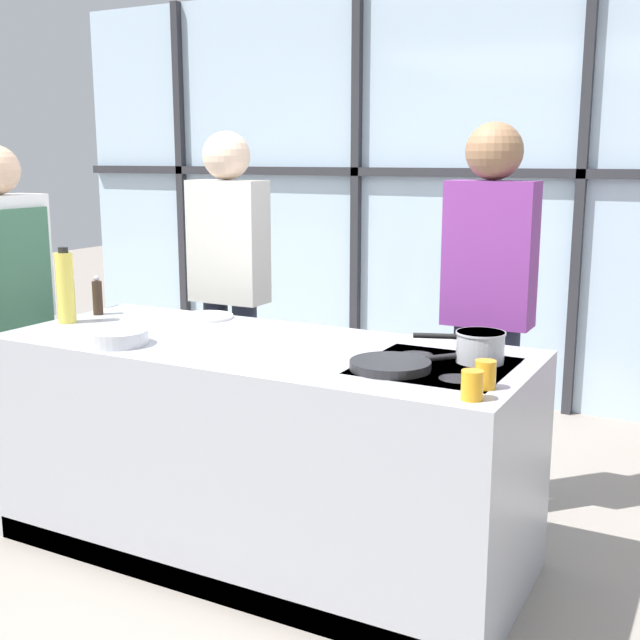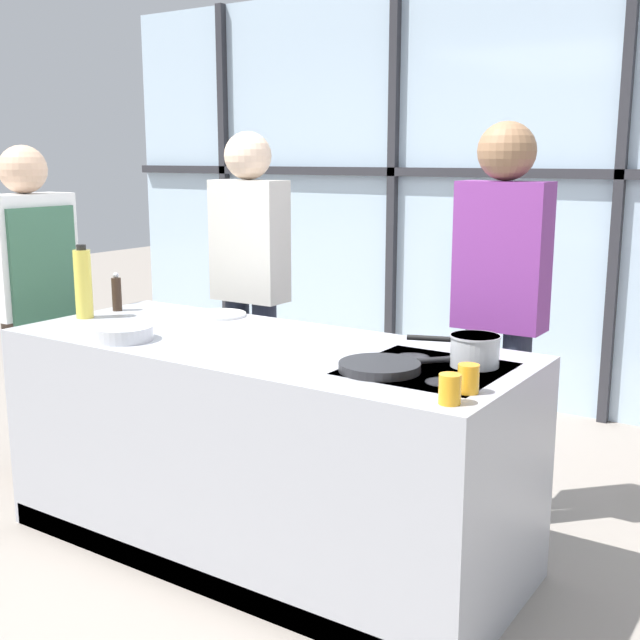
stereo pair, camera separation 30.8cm
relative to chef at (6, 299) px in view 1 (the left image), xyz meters
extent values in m
plane|color=gray|center=(1.48, -0.03, -0.96)|extent=(18.00, 18.00, 0.00)
cube|color=silver|center=(1.48, 2.53, 0.44)|extent=(6.40, 0.04, 2.80)
cube|color=#2D2D33|center=(1.48, 2.48, 0.58)|extent=(6.40, 0.06, 0.06)
cube|color=#2D2D33|center=(-0.82, 2.48, 0.44)|extent=(0.06, 0.06, 2.80)
cube|color=#2D2D33|center=(0.71, 2.48, 0.44)|extent=(0.06, 0.06, 2.80)
cube|color=#2D2D33|center=(2.25, 2.48, 0.44)|extent=(0.06, 0.06, 2.80)
cube|color=#A8AAB2|center=(1.48, -0.03, -0.51)|extent=(2.18, 0.88, 0.90)
cube|color=black|center=(2.23, -0.03, -0.06)|extent=(0.52, 0.52, 0.01)
cube|color=black|center=(1.48, -0.45, -0.91)|extent=(2.14, 0.03, 0.10)
cylinder|color=#38383D|center=(2.11, -0.15, -0.06)|extent=(0.13, 0.13, 0.01)
cylinder|color=#38383D|center=(2.36, -0.15, -0.06)|extent=(0.13, 0.13, 0.01)
cylinder|color=#38383D|center=(2.11, 0.10, -0.06)|extent=(0.13, 0.13, 0.01)
cylinder|color=#38383D|center=(2.36, 0.10, -0.06)|extent=(0.13, 0.13, 0.01)
cylinder|color=#47382D|center=(-0.01, 0.10, -0.54)|extent=(0.15, 0.15, 0.85)
cube|color=white|center=(-0.01, 0.00, 0.20)|extent=(0.20, 0.46, 0.61)
cube|color=#38664C|center=(0.11, 0.00, -0.03)|extent=(0.02, 0.39, 0.93)
cylinder|color=#232838|center=(0.87, 0.79, -0.52)|extent=(0.13, 0.13, 0.89)
cylinder|color=#232838|center=(0.69, 0.79, -0.52)|extent=(0.13, 0.13, 0.89)
cube|color=beige|center=(0.78, 0.79, 0.24)|extent=(0.41, 0.19, 0.64)
sphere|color=beige|center=(0.78, 0.79, 0.69)|extent=(0.25, 0.25, 0.25)
cylinder|color=#232838|center=(2.27, 0.79, -0.51)|extent=(0.13, 0.13, 0.90)
cylinder|color=#232838|center=(2.09, 0.79, -0.51)|extent=(0.13, 0.13, 0.90)
cube|color=#7A3384|center=(2.18, 0.79, 0.26)|extent=(0.39, 0.18, 0.64)
sphere|color=#8C6647|center=(2.18, 0.79, 0.70)|extent=(0.25, 0.25, 0.25)
cylinder|color=#232326|center=(2.11, -0.15, -0.04)|extent=(0.29, 0.29, 0.03)
cylinder|color=#B26B2D|center=(2.11, -0.15, -0.03)|extent=(0.23, 0.23, 0.01)
cylinder|color=#232326|center=(2.27, 0.05, -0.03)|extent=(0.16, 0.19, 0.02)
cylinder|color=silver|center=(2.36, 0.10, 0.00)|extent=(0.17, 0.17, 0.11)
cylinder|color=silver|center=(2.36, 0.10, 0.05)|extent=(0.18, 0.18, 0.01)
cylinder|color=black|center=(2.20, 0.04, 0.04)|extent=(0.15, 0.07, 0.02)
cylinder|color=white|center=(0.98, 0.30, -0.05)|extent=(0.26, 0.26, 0.01)
cylinder|color=silver|center=(0.99, -0.31, -0.03)|extent=(0.25, 0.25, 0.06)
cylinder|color=#4C4C51|center=(0.99, -0.31, 0.00)|extent=(0.20, 0.20, 0.01)
cylinder|color=#E0CC4C|center=(0.49, -0.08, 0.10)|extent=(0.08, 0.08, 0.32)
cylinder|color=black|center=(0.49, -0.08, 0.27)|extent=(0.04, 0.04, 0.02)
cylinder|color=#332319|center=(0.48, 0.13, 0.02)|extent=(0.05, 0.05, 0.16)
sphere|color=#B2B2B7|center=(0.48, 0.13, 0.12)|extent=(0.03, 0.03, 0.03)
cylinder|color=orange|center=(2.47, -0.36, -0.01)|extent=(0.07, 0.07, 0.09)
cylinder|color=orange|center=(2.47, -0.22, -0.01)|extent=(0.07, 0.07, 0.09)
camera|label=1|loc=(3.18, -2.69, 0.68)|focal=45.00mm
camera|label=2|loc=(3.44, -2.53, 0.68)|focal=45.00mm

